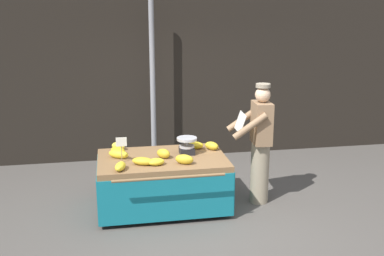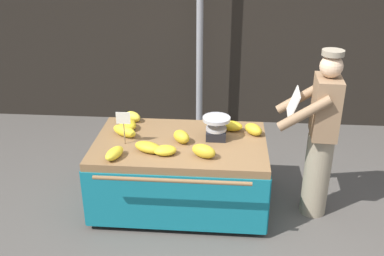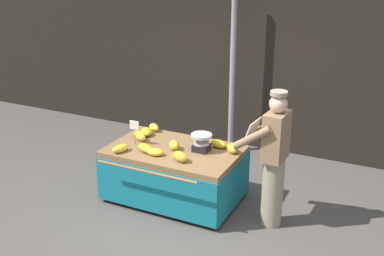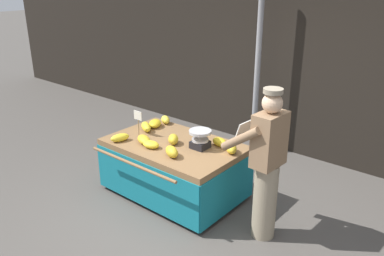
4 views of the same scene
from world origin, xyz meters
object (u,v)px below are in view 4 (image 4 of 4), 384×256
at_px(banana_bunch_2, 173,139).
at_px(banana_bunch_5, 144,140).
at_px(weighing_scale, 200,139).
at_px(banana_bunch_1, 231,148).
at_px(banana_bunch_6, 120,138).
at_px(banana_bunch_7, 220,142).
at_px(banana_bunch_0, 155,124).
at_px(banana_bunch_3, 172,152).
at_px(banana_bunch_9, 165,120).
at_px(street_pole, 258,65).
at_px(banana_cart, 174,157).
at_px(price_sign, 138,118).
at_px(banana_bunch_8, 151,145).
at_px(banana_bunch_4, 146,127).
at_px(vendor_person, 266,165).

xyz_separation_m(banana_bunch_2, banana_bunch_5, (-0.30, -0.23, -0.01)).
distance_m(weighing_scale, banana_bunch_1, 0.41).
bearing_deg(banana_bunch_6, banana_bunch_7, 33.02).
bearing_deg(banana_bunch_2, banana_bunch_0, 155.17).
relative_size(banana_bunch_3, banana_bunch_9, 1.18).
xyz_separation_m(street_pole, banana_bunch_1, (0.67, -1.66, -0.65)).
relative_size(banana_bunch_3, banana_bunch_7, 1.04).
xyz_separation_m(banana_bunch_2, banana_bunch_6, (-0.59, -0.38, -0.01)).
relative_size(banana_cart, price_sign, 5.16).
xyz_separation_m(weighing_scale, price_sign, (-0.90, -0.20, 0.13)).
height_order(banana_cart, banana_bunch_8, banana_bunch_8).
height_order(banana_bunch_6, banana_bunch_8, banana_bunch_6).
relative_size(banana_bunch_4, banana_bunch_9, 1.44).
distance_m(banana_bunch_0, vendor_person, 1.98).
bearing_deg(banana_bunch_5, banana_bunch_8, -14.29).
xyz_separation_m(weighing_scale, banana_bunch_1, (0.38, 0.13, -0.06)).
height_order(banana_bunch_7, vendor_person, vendor_person).
distance_m(weighing_scale, banana_bunch_5, 0.73).
bearing_deg(price_sign, banana_bunch_0, 97.17).
xyz_separation_m(banana_cart, weighing_scale, (0.36, 0.10, 0.32)).
distance_m(banana_bunch_0, banana_bunch_7, 1.10).
bearing_deg(banana_bunch_5, banana_bunch_9, 112.50).
bearing_deg(banana_bunch_7, banana_bunch_4, -168.45).
relative_size(banana_bunch_0, banana_bunch_2, 1.20).
xyz_separation_m(banana_bunch_5, vendor_person, (1.65, 0.21, 0.09)).
xyz_separation_m(price_sign, banana_bunch_4, (-0.04, 0.18, -0.19)).
bearing_deg(street_pole, banana_bunch_5, -99.41).
xyz_separation_m(street_pole, banana_bunch_2, (-0.06, -1.90, -0.65)).
relative_size(street_pole, banana_bunch_8, 13.19).
height_order(banana_cart, vendor_person, vendor_person).
xyz_separation_m(banana_bunch_8, vendor_person, (1.48, 0.25, 0.09)).
distance_m(banana_bunch_4, vendor_person, 1.95).
bearing_deg(banana_bunch_4, banana_bunch_7, 11.55).
height_order(price_sign, banana_bunch_8, price_sign).
bearing_deg(banana_bunch_3, banana_cart, 129.04).
distance_m(price_sign, banana_bunch_7, 1.15).
distance_m(banana_bunch_6, vendor_person, 1.97).
xyz_separation_m(banana_bunch_3, banana_bunch_7, (0.26, 0.61, -0.01)).
relative_size(street_pole, banana_bunch_3, 11.93).
relative_size(weighing_scale, banana_bunch_8, 1.28).
relative_size(weighing_scale, banana_bunch_0, 1.14).
bearing_deg(banana_cart, banana_bunch_6, -144.76).
distance_m(banana_bunch_3, banana_bunch_7, 0.67).
height_order(price_sign, vendor_person, vendor_person).
height_order(banana_bunch_9, vendor_person, vendor_person).
height_order(banana_cart, banana_bunch_2, banana_bunch_2).
distance_m(banana_bunch_2, vendor_person, 1.35).
height_order(banana_cart, weighing_scale, weighing_scale).
bearing_deg(banana_bunch_1, banana_bunch_5, -155.13).
distance_m(banana_bunch_2, banana_bunch_8, 0.30).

